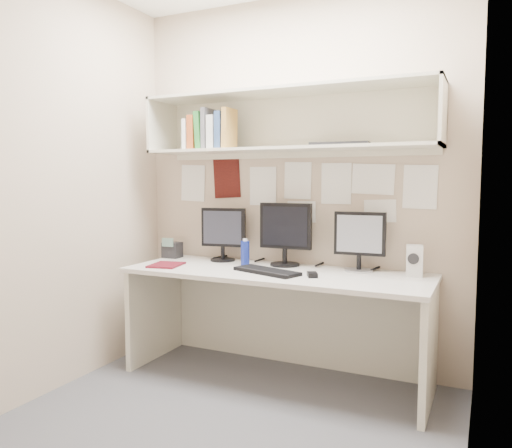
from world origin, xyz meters
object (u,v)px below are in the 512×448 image
at_px(desk, 276,325).
at_px(keyboard, 267,271).
at_px(monitor_right, 360,238).
at_px(maroon_notebook, 166,265).
at_px(monitor_left, 223,231).
at_px(speaker, 414,261).
at_px(desk_phone, 172,250).
at_px(monitor_center, 285,231).

xyz_separation_m(desk, keyboard, (-0.02, -0.10, 0.37)).
bearing_deg(monitor_right, maroon_notebook, -166.15).
bearing_deg(maroon_notebook, monitor_right, 5.58).
bearing_deg(maroon_notebook, desk, 0.35).
relative_size(monitor_left, keyboard, 0.85).
xyz_separation_m(speaker, maroon_notebook, (-1.61, -0.34, -0.09)).
bearing_deg(maroon_notebook, speaker, 1.23).
distance_m(monitor_right, desk_phone, 1.45).
bearing_deg(desk, monitor_right, 23.79).
relative_size(monitor_left, speaker, 2.01).
bearing_deg(monitor_right, desk, -158.67).
bearing_deg(speaker, monitor_right, 166.50).
distance_m(monitor_left, maroon_notebook, 0.49).
height_order(monitor_left, monitor_right, monitor_left).
relative_size(speaker, desk_phone, 1.24).
height_order(desk, desk_phone, desk_phone).
distance_m(monitor_left, speaker, 1.37).
height_order(keyboard, maroon_notebook, keyboard).
bearing_deg(speaker, keyboard, -170.58).
distance_m(keyboard, speaker, 0.92).
relative_size(keyboard, desk_phone, 2.91).
bearing_deg(speaker, monitor_center, 169.25).
bearing_deg(speaker, maroon_notebook, -176.96).
height_order(desk, monitor_center, monitor_center).
bearing_deg(monitor_center, keyboard, -91.16).
xyz_separation_m(desk, monitor_center, (-0.02, 0.22, 0.60)).
distance_m(maroon_notebook, desk_phone, 0.38).
distance_m(desk, monitor_left, 0.81).
bearing_deg(keyboard, monitor_left, 166.49).
bearing_deg(monitor_left, desk, -32.49).
height_order(speaker, desk_phone, speaker).
distance_m(desk, speaker, 0.98).
distance_m(monitor_center, speaker, 0.88).
height_order(monitor_right, desk_phone, monitor_right).
relative_size(monitor_right, desk_phone, 2.48).
xyz_separation_m(monitor_left, keyboard, (0.49, -0.32, -0.21)).
bearing_deg(monitor_center, desk, -85.34).
distance_m(desk, monitor_right, 0.80).
distance_m(monitor_center, monitor_right, 0.52).
bearing_deg(monitor_right, monitor_center, 177.56).
height_order(monitor_center, keyboard, monitor_center).
distance_m(desk, keyboard, 0.39).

